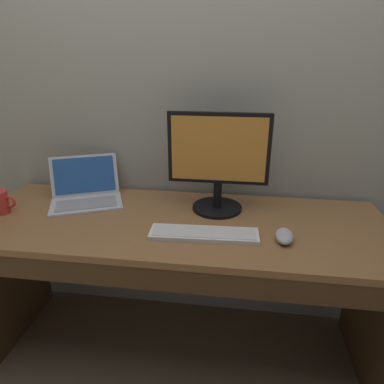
# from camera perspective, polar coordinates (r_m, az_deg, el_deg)

# --- Properties ---
(ground_plane) EXTENTS (14.00, 14.00, 0.00)m
(ground_plane) POSITION_cam_1_polar(r_m,az_deg,el_deg) (2.00, -2.08, -24.49)
(ground_plane) COLOR brown
(back_wall) EXTENTS (3.83, 0.04, 2.78)m
(back_wall) POSITION_cam_1_polar(r_m,az_deg,el_deg) (1.73, -0.53, 20.13)
(back_wall) COLOR #9EA093
(back_wall) RESTS_ON ground
(desk) EXTENTS (1.85, 0.66, 0.76)m
(desk) POSITION_cam_1_polar(r_m,az_deg,el_deg) (1.63, -2.46, -11.53)
(desk) COLOR olive
(desk) RESTS_ON ground
(laptop_silver) EXTENTS (0.42, 0.39, 0.20)m
(laptop_silver) POSITION_cam_1_polar(r_m,az_deg,el_deg) (1.79, -17.15, 0.08)
(laptop_silver) COLOR silver
(laptop_silver) RESTS_ON desk
(external_monitor) EXTENTS (0.45, 0.23, 0.46)m
(external_monitor) POSITION_cam_1_polar(r_m,az_deg,el_deg) (1.55, 4.37, 5.15)
(external_monitor) COLOR black
(external_monitor) RESTS_ON desk
(wired_keyboard) EXTENTS (0.44, 0.14, 0.02)m
(wired_keyboard) POSITION_cam_1_polar(r_m,az_deg,el_deg) (1.41, 1.98, -6.93)
(wired_keyboard) COLOR white
(wired_keyboard) RESTS_ON desk
(computer_mouse) EXTENTS (0.08, 0.12, 0.04)m
(computer_mouse) POSITION_cam_1_polar(r_m,az_deg,el_deg) (1.42, 15.01, -7.05)
(computer_mouse) COLOR #B7B7BC
(computer_mouse) RESTS_ON desk
(coffee_mug) EXTENTS (0.12, 0.08, 0.11)m
(coffee_mug) POSITION_cam_1_polar(r_m,az_deg,el_deg) (1.81, -29.15, -1.47)
(coffee_mug) COLOR red
(coffee_mug) RESTS_ON desk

